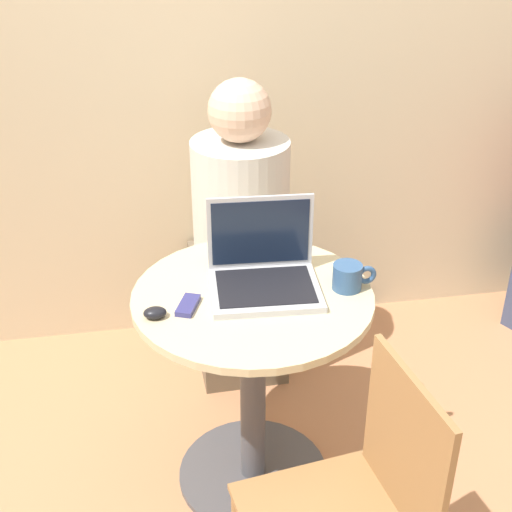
{
  "coord_description": "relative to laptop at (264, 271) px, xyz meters",
  "views": [
    {
      "loc": [
        -0.3,
        -1.79,
        1.9
      ],
      "look_at": [
        0.02,
        0.05,
        0.85
      ],
      "focal_mm": 50.0,
      "sensor_mm": 36.0,
      "label": 1
    }
  ],
  "objects": [
    {
      "name": "laptop",
      "position": [
        0.0,
        0.0,
        0.0
      ],
      "size": [
        0.34,
        0.29,
        0.26
      ],
      "color": "#B7B7BC",
      "rests_on": "round_table"
    },
    {
      "name": "coffee_cup",
      "position": [
        0.25,
        -0.06,
        -0.01
      ],
      "size": [
        0.14,
        0.09,
        0.08
      ],
      "color": "#335684",
      "rests_on": "round_table"
    },
    {
      "name": "person_seated",
      "position": [
        0.01,
        0.61,
        -0.29
      ],
      "size": [
        0.36,
        0.56,
        1.24
      ],
      "color": "brown",
      "rests_on": "ground_plane"
    },
    {
      "name": "computer_mouse",
      "position": [
        -0.34,
        -0.12,
        -0.04
      ],
      "size": [
        0.07,
        0.05,
        0.03
      ],
      "color": "black",
      "rests_on": "round_table"
    },
    {
      "name": "round_table",
      "position": [
        -0.04,
        -0.04,
        -0.31
      ],
      "size": [
        0.73,
        0.73,
        0.75
      ],
      "color": "#4C4C51",
      "rests_on": "ground_plane"
    },
    {
      "name": "cell_phone",
      "position": [
        -0.24,
        -0.08,
        -0.04
      ],
      "size": [
        0.08,
        0.12,
        0.02
      ],
      "color": "navy",
      "rests_on": "round_table"
    },
    {
      "name": "back_wall",
      "position": [
        -0.04,
        0.97,
        0.5
      ],
      "size": [
        7.0,
        0.05,
        2.6
      ],
      "color": "beige",
      "rests_on": "ground_plane"
    },
    {
      "name": "ground_plane",
      "position": [
        -0.04,
        -0.04,
        -0.8
      ],
      "size": [
        12.0,
        12.0,
        0.0
      ],
      "primitive_type": "plane",
      "color": "tan"
    }
  ]
}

